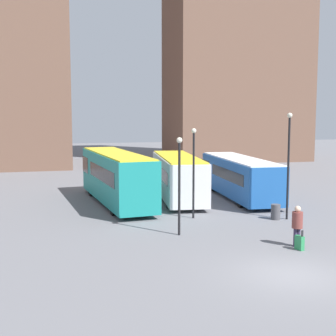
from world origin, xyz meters
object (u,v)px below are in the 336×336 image
at_px(bus_0, 116,176).
at_px(lamp_post_1, 289,158).
at_px(suitcase, 299,243).
at_px(trash_bin, 276,212).
at_px(bus_2, 239,176).
at_px(lamp_post_0, 194,165).
at_px(traveler, 297,222).
at_px(lamp_post_2, 179,177).
at_px(bus_1, 178,176).

height_order(bus_0, lamp_post_1, lamp_post_1).
bearing_deg(suitcase, trash_bin, -29.65).
height_order(bus_2, trash_bin, bus_2).
height_order(lamp_post_0, trash_bin, lamp_post_0).
distance_m(bus_2, suitcase, 12.79).
height_order(traveler, lamp_post_1, lamp_post_1).
height_order(lamp_post_0, lamp_post_2, lamp_post_0).
height_order(bus_1, traveler, bus_1).
bearing_deg(lamp_post_2, lamp_post_0, 62.39).
relative_size(bus_0, lamp_post_1, 1.91).
bearing_deg(lamp_post_2, bus_1, 75.10).
distance_m(lamp_post_0, lamp_post_1, 5.24).
height_order(traveler, trash_bin, traveler).
relative_size(bus_0, lamp_post_0, 2.23).
xyz_separation_m(bus_1, bus_2, (4.30, -0.56, -0.09)).
distance_m(lamp_post_0, lamp_post_2, 3.82).
xyz_separation_m(suitcase, trash_bin, (1.74, 5.63, 0.11)).
height_order(bus_0, suitcase, bus_0).
bearing_deg(traveler, bus_1, -3.26).
bearing_deg(bus_0, bus_2, -96.17).
bearing_deg(bus_1, bus_2, -90.94).
bearing_deg(traveler, trash_bin, -29.72).
bearing_deg(lamp_post_2, bus_2, 52.37).
distance_m(bus_2, trash_bin, 7.00).
xyz_separation_m(suitcase, lamp_post_0, (-2.61, 7.07, 2.70)).
bearing_deg(traveler, lamp_post_1, -36.40).
bearing_deg(lamp_post_0, suitcase, -69.70).
bearing_deg(bus_1, lamp_post_0, 179.62).
bearing_deg(bus_2, lamp_post_0, 140.42).
distance_m(bus_1, traveler, 12.74).
xyz_separation_m(suitcase, lamp_post_2, (-4.38, 3.68, 2.54)).
xyz_separation_m(bus_0, lamp_post_0, (3.62, -5.48, 1.20)).
distance_m(bus_0, traveler, 13.66).
xyz_separation_m(lamp_post_1, lamp_post_2, (-6.76, -1.83, -0.61)).
height_order(bus_2, suitcase, bus_2).
relative_size(bus_2, trash_bin, 12.43).
bearing_deg(bus_1, bus_0, 103.28).
relative_size(bus_0, suitcase, 12.61).
bearing_deg(bus_2, bus_1, 85.74).
xyz_separation_m(bus_0, suitcase, (6.23, -12.55, -1.50)).
xyz_separation_m(bus_2, lamp_post_2, (-6.80, -8.82, 1.32)).
bearing_deg(bus_0, lamp_post_1, -135.10).
bearing_deg(lamp_post_1, lamp_post_0, 162.75).
bearing_deg(lamp_post_0, lamp_post_1, -17.25).
xyz_separation_m(bus_1, suitcase, (1.89, -13.06, -1.31)).
bearing_deg(bus_0, lamp_post_2, -174.07).
height_order(traveler, lamp_post_2, lamp_post_2).
relative_size(suitcase, lamp_post_1, 0.15).
bearing_deg(trash_bin, bus_1, 116.01).
distance_m(bus_0, lamp_post_1, 11.24).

